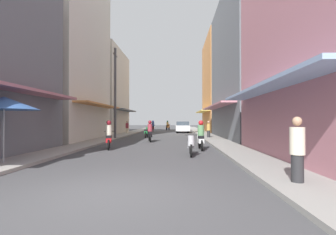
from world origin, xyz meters
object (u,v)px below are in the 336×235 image
motorbike_maroon (153,127)px  pedestrian_crossing (297,152)px  motorbike_orange (168,126)px  pedestrian_foreground (127,128)px  vendor_umbrella (4,103)px  motorbike_black (150,132)px  utility_pole (115,93)px  motorbike_silver (191,144)px  pedestrian_far (209,130)px  motorbike_red (109,136)px  motorbike_white (201,137)px  parked_car (182,127)px  motorbike_green (147,132)px

motorbike_maroon → pedestrian_crossing: size_ratio=1.09×
motorbike_orange → motorbike_maroon: 7.70m
pedestrian_foreground → vendor_umbrella: size_ratio=0.64×
motorbike_black → utility_pole: 5.02m
motorbike_black → pedestrian_foreground: 10.86m
motorbike_silver → pedestrian_far: pedestrian_far is taller
utility_pole → motorbike_red: bearing=-78.4°
motorbike_white → motorbike_maroon: size_ratio=1.00×
motorbike_white → motorbike_red: bearing=178.0°
pedestrian_foreground → pedestrian_far: 10.90m
motorbike_black → pedestrian_crossing: (4.91, -12.49, 0.13)m
motorbike_silver → parked_car: (-0.00, 21.63, 0.24)m
motorbike_maroon → pedestrian_crossing: pedestrian_crossing is taller
pedestrian_far → pedestrian_crossing: (0.16, -15.89, 0.06)m
motorbike_black → pedestrian_crossing: pedestrian_crossing is taller
vendor_umbrella → pedestrian_crossing: bearing=-15.3°
motorbike_white → pedestrian_crossing: size_ratio=1.09×
motorbike_black → pedestrian_foreground: (-3.79, 10.17, 0.06)m
motorbike_orange → parked_car: motorbike_orange is taller
motorbike_orange → vendor_umbrella: bearing=-97.4°
motorbike_silver → pedestrian_foreground: size_ratio=1.17×
motorbike_white → pedestrian_far: bearing=80.2°
vendor_umbrella → utility_pole: size_ratio=0.31×
motorbike_red → motorbike_maroon: same height
motorbike_orange → pedestrian_crossing: 36.08m
motorbike_green → motorbike_silver: bearing=-73.4°
motorbike_white → motorbike_black: (-3.30, 5.02, 0.00)m
motorbike_silver → pedestrian_crossing: size_ratio=1.09×
motorbike_red → pedestrian_foreground: motorbike_red is taller
pedestrian_foreground → vendor_umbrella: bearing=-90.5°
parked_car → pedestrian_foreground: bearing=-146.9°
pedestrian_foreground → utility_pole: (0.62, -7.97, 3.14)m
pedestrian_foreground → motorbike_maroon: bearing=66.5°
motorbike_orange → pedestrian_foreground: bearing=-107.6°
motorbike_silver → pedestrian_foreground: 18.58m
pedestrian_foreground → pedestrian_far: (8.54, -6.77, 0.01)m
motorbike_orange → utility_pole: size_ratio=0.23×
motorbike_silver → utility_pole: bearing=121.7°
parked_car → vendor_umbrella: 25.37m
utility_pole → motorbike_green: bearing=42.8°
utility_pole → pedestrian_far: bearing=8.6°
pedestrian_far → motorbike_maroon: bearing=116.2°
motorbike_orange → pedestrian_far: motorbike_orange is taller
pedestrian_crossing → motorbike_silver: bearing=113.2°
motorbike_maroon → pedestrian_crossing: 28.97m
motorbike_white → utility_pole: utility_pole is taller
motorbike_maroon → pedestrian_foreground: bearing=-113.5°
pedestrian_far → pedestrian_crossing: bearing=-89.4°
motorbike_orange → motorbike_white: size_ratio=0.97×
motorbike_black → vendor_umbrella: bearing=-111.5°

